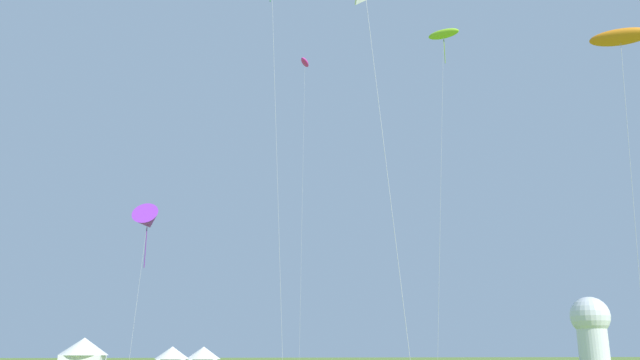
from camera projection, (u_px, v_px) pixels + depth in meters
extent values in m
ellipsoid|color=#99DB2D|center=(444.00, 34.00, 43.72)|extent=(2.27, 2.00, 0.71)
cylinder|color=olive|center=(445.00, 51.00, 43.37)|extent=(0.05, 0.05, 1.83)
cylinder|color=#B2B2B7|center=(441.00, 195.00, 40.23)|extent=(1.88, 0.52, 23.46)
cone|color=purple|center=(148.00, 220.00, 43.85)|extent=(2.26, 2.59, 2.38)
cylinder|color=#63238B|center=(146.00, 247.00, 43.34)|extent=(0.06, 0.06, 2.86)
cylinder|color=#B2B2B7|center=(137.00, 298.00, 41.73)|extent=(0.42, 1.38, 10.85)
ellipsoid|color=orange|center=(620.00, 37.00, 30.16)|extent=(3.00, 2.28, 0.91)
cylinder|color=#B2B2B7|center=(633.00, 201.00, 27.39)|extent=(1.71, 0.93, 16.65)
cylinder|color=#B2B2B7|center=(387.00, 172.00, 22.73)|extent=(1.03, 1.73, 16.54)
cylinder|color=#B2B2B7|center=(277.00, 151.00, 38.34)|extent=(1.17, 1.35, 27.76)
ellipsoid|color=#E02DA3|center=(305.00, 62.00, 68.12)|extent=(1.56, 2.31, 0.75)
cylinder|color=#B2B2B7|center=(302.00, 205.00, 63.08)|extent=(0.55, 1.48, 32.48)
cone|color=white|center=(84.00, 346.00, 66.11)|extent=(5.17, 5.17, 1.81)
cone|color=white|center=(172.00, 353.00, 67.31)|extent=(3.79, 3.79, 1.33)
cone|color=white|center=(204.00, 353.00, 67.80)|extent=(3.77, 3.77, 1.32)
cylinder|color=white|center=(593.00, 345.00, 102.63)|extent=(4.80, 4.80, 6.00)
sphere|color=white|center=(590.00, 316.00, 103.85)|extent=(6.40, 6.40, 6.40)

